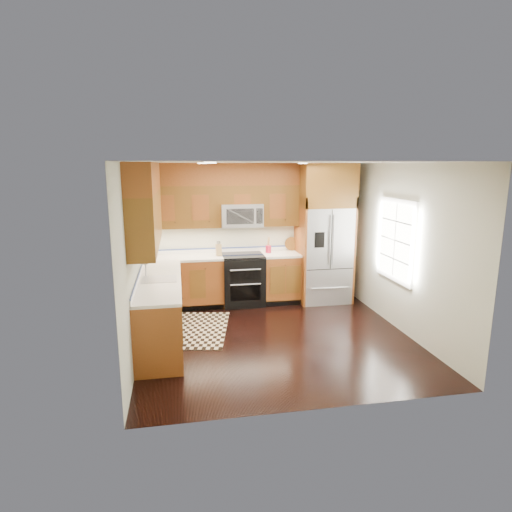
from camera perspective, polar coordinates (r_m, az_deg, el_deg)
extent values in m
plane|color=black|center=(6.63, 2.66, -10.73)|extent=(4.00, 4.00, 0.00)
cube|color=beige|center=(8.17, -0.41, 3.15)|extent=(4.00, 0.02, 2.60)
cube|color=beige|center=(6.11, -15.81, -0.36)|extent=(0.02, 4.00, 2.60)
cube|color=beige|center=(6.97, 19.02, 0.93)|extent=(0.02, 4.00, 2.60)
cube|color=white|center=(7.11, 18.15, 2.02)|extent=(0.04, 1.10, 1.30)
cube|color=white|center=(7.11, 18.08, 2.02)|extent=(0.02, 0.95, 1.15)
cube|color=#93431C|center=(7.93, -9.43, -3.56)|extent=(1.37, 0.60, 0.90)
cube|color=#93431C|center=(8.16, 3.36, -2.99)|extent=(0.72, 0.60, 0.90)
cube|color=#93431C|center=(6.51, -12.58, -7.21)|extent=(0.60, 2.40, 0.90)
cube|color=white|center=(7.87, -4.16, -0.04)|extent=(2.85, 0.62, 0.04)
cube|color=white|center=(6.37, -12.77, -3.22)|extent=(0.62, 2.40, 0.04)
cube|color=brown|center=(7.86, -4.37, 6.63)|extent=(2.85, 0.33, 0.75)
cube|color=brown|center=(6.21, -14.41, 4.83)|extent=(0.33, 2.40, 0.75)
cube|color=#93431C|center=(7.83, -4.43, 10.82)|extent=(2.85, 0.33, 0.40)
cube|color=#93431C|center=(6.16, -14.69, 10.14)|extent=(0.33, 2.40, 0.40)
cube|color=black|center=(7.99, -1.76, -3.23)|extent=(0.76, 0.64, 0.92)
cube|color=black|center=(7.87, -1.78, 0.11)|extent=(0.76, 0.60, 0.02)
cube|color=black|center=(7.64, -1.41, -2.68)|extent=(0.55, 0.01, 0.18)
cube|color=black|center=(7.73, -1.40, -4.98)|extent=(0.55, 0.01, 0.28)
cylinder|color=#B2B2B7|center=(7.59, -1.39, -1.86)|extent=(0.55, 0.02, 0.02)
cylinder|color=#B2B2B7|center=(7.66, -1.38, -3.82)|extent=(0.55, 0.02, 0.02)
cube|color=#B2B2B7|center=(7.88, -1.96, 5.46)|extent=(0.76, 0.40, 0.42)
cube|color=black|center=(7.68, -2.11, 5.29)|extent=(0.50, 0.01, 0.28)
cube|color=#B2B2B7|center=(8.21, 9.01, 0.22)|extent=(0.90, 0.74, 1.80)
cube|color=black|center=(7.80, 10.00, 2.18)|extent=(0.01, 0.01, 1.08)
cube|color=black|center=(7.73, 8.48, 2.13)|extent=(0.18, 0.01, 0.28)
cube|color=#93431C|center=(8.05, 5.88, 0.79)|extent=(0.04, 0.74, 2.00)
cube|color=#93431C|center=(8.36, 12.08, 1.00)|extent=(0.04, 0.74, 2.00)
cube|color=brown|center=(8.05, 9.32, 9.31)|extent=(0.98, 0.74, 0.80)
cube|color=#B2B2B7|center=(6.36, -12.78, -2.95)|extent=(0.50, 0.42, 0.02)
cylinder|color=#B2B2B7|center=(6.56, -14.51, -1.43)|extent=(0.02, 0.02, 0.28)
torus|color=#B2B2B7|center=(6.45, -14.62, -0.38)|extent=(0.18, 0.02, 0.18)
cube|color=black|center=(6.96, -7.90, -9.64)|extent=(1.21, 1.71, 0.01)
cube|color=#A88751|center=(7.82, -5.00, 0.82)|extent=(0.10, 0.14, 0.21)
cylinder|color=#A91431|center=(8.04, 1.66, 0.92)|extent=(0.13, 0.13, 0.14)
cylinder|color=brown|center=(8.33, 4.75, 0.84)|extent=(0.31, 0.31, 0.02)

